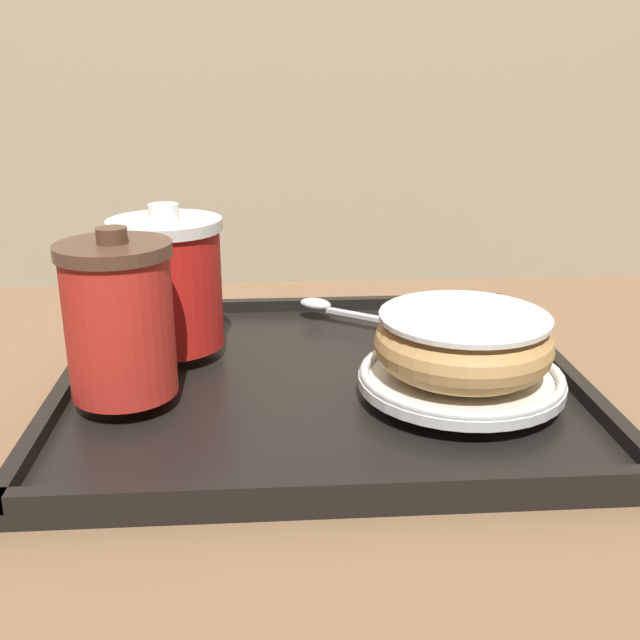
% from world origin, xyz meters
% --- Properties ---
extents(cafe_table, '(0.95, 0.70, 0.72)m').
position_xyz_m(cafe_table, '(0.00, 0.00, 0.56)').
color(cafe_table, '#846042').
rests_on(cafe_table, ground_plane).
extents(serving_tray, '(0.43, 0.39, 0.02)m').
position_xyz_m(serving_tray, '(-0.01, 0.01, 0.72)').
color(serving_tray, black).
rests_on(serving_tray, cafe_table).
extents(coffee_cup_front, '(0.09, 0.09, 0.13)m').
position_xyz_m(coffee_cup_front, '(-0.16, -0.04, 0.80)').
color(coffee_cup_front, red).
rests_on(coffee_cup_front, serving_tray).
extents(coffee_cup_rear, '(0.10, 0.10, 0.13)m').
position_xyz_m(coffee_cup_rear, '(-0.14, 0.07, 0.80)').
color(coffee_cup_rear, red).
rests_on(coffee_cup_rear, serving_tray).
extents(plate_with_chocolate_donut, '(0.16, 0.16, 0.01)m').
position_xyz_m(plate_with_chocolate_donut, '(0.10, -0.04, 0.75)').
color(plate_with_chocolate_donut, white).
rests_on(plate_with_chocolate_donut, serving_tray).
extents(donut_chocolate_glazed, '(0.14, 0.14, 0.05)m').
position_xyz_m(donut_chocolate_glazed, '(0.10, -0.04, 0.78)').
color(donut_chocolate_glazed, tan).
rests_on(donut_chocolate_glazed, plate_with_chocolate_donut).
extents(spoon, '(0.12, 0.09, 0.01)m').
position_xyz_m(spoon, '(0.01, 0.15, 0.74)').
color(spoon, silver).
rests_on(spoon, serving_tray).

